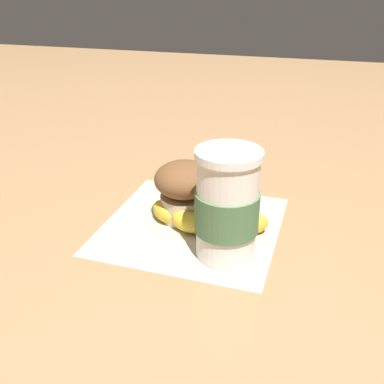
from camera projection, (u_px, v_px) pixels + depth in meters
ground_plane at (192, 225)px, 0.69m from camera, size 3.00×3.00×0.00m
paper_napkin at (192, 225)px, 0.69m from camera, size 0.27×0.27×0.00m
coffee_cup at (227, 206)px, 0.58m from camera, size 0.09×0.09×0.15m
muffin at (185, 188)px, 0.68m from camera, size 0.09×0.09×0.09m
banana at (205, 221)px, 0.66m from camera, size 0.19×0.07×0.03m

